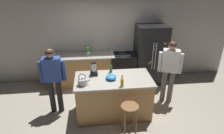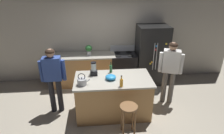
{
  "view_description": "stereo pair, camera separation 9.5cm",
  "coord_description": "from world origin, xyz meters",
  "px_view_note": "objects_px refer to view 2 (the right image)",
  "views": [
    {
      "loc": [
        -0.46,
        -3.82,
        3.01
      ],
      "look_at": [
        0.0,
        0.3,
        1.1
      ],
      "focal_mm": 30.74,
      "sensor_mm": 36.0,
      "label": 1
    },
    {
      "loc": [
        -0.36,
        -3.83,
        3.01
      ],
      "look_at": [
        0.0,
        0.3,
        1.1
      ],
      "focal_mm": 30.74,
      "sensor_mm": 36.0,
      "label": 2
    }
  ],
  "objects_px": {
    "person_by_sink_right": "(170,68)",
    "bar_stool": "(128,113)",
    "refrigerator": "(151,55)",
    "blender_appliance": "(94,69)",
    "kitchen_island": "(113,96)",
    "mixing_bowl": "(111,77)",
    "bottle_soda": "(121,83)",
    "tea_kettle": "(82,81)",
    "person_by_island_left": "(53,75)",
    "bottle_olive_oil": "(111,69)",
    "potted_plant": "(89,49)",
    "stove_range": "(123,68)"
  },
  "relations": [
    {
      "from": "person_by_island_left",
      "to": "bottle_olive_oil",
      "type": "xyz_separation_m",
      "value": [
        1.35,
        0.11,
        0.06
      ]
    },
    {
      "from": "blender_appliance",
      "to": "tea_kettle",
      "type": "bearing_deg",
      "value": -119.42
    },
    {
      "from": "person_by_sink_right",
      "to": "kitchen_island",
      "type": "bearing_deg",
      "value": -166.59
    },
    {
      "from": "blender_appliance",
      "to": "bottle_olive_oil",
      "type": "relative_size",
      "value": 1.16
    },
    {
      "from": "bar_stool",
      "to": "mixing_bowl",
      "type": "distance_m",
      "value": 0.89
    },
    {
      "from": "refrigerator",
      "to": "tea_kettle",
      "type": "distance_m",
      "value": 2.64
    },
    {
      "from": "stove_range",
      "to": "blender_appliance",
      "type": "distance_m",
      "value": 1.68
    },
    {
      "from": "kitchen_island",
      "to": "tea_kettle",
      "type": "height_order",
      "value": "tea_kettle"
    },
    {
      "from": "blender_appliance",
      "to": "bottle_olive_oil",
      "type": "bearing_deg",
      "value": 12.06
    },
    {
      "from": "person_by_sink_right",
      "to": "bar_stool",
      "type": "height_order",
      "value": "person_by_sink_right"
    },
    {
      "from": "bar_stool",
      "to": "blender_appliance",
      "type": "relative_size",
      "value": 2.23
    },
    {
      "from": "stove_range",
      "to": "bottle_soda",
      "type": "distance_m",
      "value": 2.0
    },
    {
      "from": "blender_appliance",
      "to": "tea_kettle",
      "type": "relative_size",
      "value": 1.16
    },
    {
      "from": "stove_range",
      "to": "potted_plant",
      "type": "relative_size",
      "value": 3.78
    },
    {
      "from": "blender_appliance",
      "to": "bottle_olive_oil",
      "type": "height_order",
      "value": "blender_appliance"
    },
    {
      "from": "stove_range",
      "to": "bottle_olive_oil",
      "type": "relative_size",
      "value": 4.11
    },
    {
      "from": "potted_plant",
      "to": "stove_range",
      "type": "bearing_deg",
      "value": -1.42
    },
    {
      "from": "person_by_sink_right",
      "to": "tea_kettle",
      "type": "bearing_deg",
      "value": -165.29
    },
    {
      "from": "bottle_soda",
      "to": "tea_kettle",
      "type": "bearing_deg",
      "value": 169.48
    },
    {
      "from": "refrigerator",
      "to": "blender_appliance",
      "type": "height_order",
      "value": "refrigerator"
    },
    {
      "from": "bar_stool",
      "to": "bottle_soda",
      "type": "bearing_deg",
      "value": 105.98
    },
    {
      "from": "tea_kettle",
      "to": "person_by_island_left",
      "type": "bearing_deg",
      "value": 148.31
    },
    {
      "from": "person_by_island_left",
      "to": "bottle_soda",
      "type": "xyz_separation_m",
      "value": [
        1.51,
        -0.58,
        0.05
      ]
    },
    {
      "from": "potted_plant",
      "to": "mixing_bowl",
      "type": "xyz_separation_m",
      "value": [
        0.52,
        -1.59,
        -0.12
      ]
    },
    {
      "from": "stove_range",
      "to": "blender_appliance",
      "type": "height_order",
      "value": "blender_appliance"
    },
    {
      "from": "refrigerator",
      "to": "mixing_bowl",
      "type": "distance_m",
      "value": 2.06
    },
    {
      "from": "mixing_bowl",
      "to": "tea_kettle",
      "type": "distance_m",
      "value": 0.65
    },
    {
      "from": "kitchen_island",
      "to": "potted_plant",
      "type": "bearing_deg",
      "value": 110.44
    },
    {
      "from": "kitchen_island",
      "to": "stove_range",
      "type": "height_order",
      "value": "stove_range"
    },
    {
      "from": "tea_kettle",
      "to": "potted_plant",
      "type": "bearing_deg",
      "value": 86.43
    },
    {
      "from": "person_by_sink_right",
      "to": "bar_stool",
      "type": "xyz_separation_m",
      "value": [
        -1.22,
        -1.09,
        -0.46
      ]
    },
    {
      "from": "kitchen_island",
      "to": "bar_stool",
      "type": "xyz_separation_m",
      "value": [
        0.24,
        -0.74,
        0.07
      ]
    },
    {
      "from": "kitchen_island",
      "to": "refrigerator",
      "type": "distance_m",
      "value": 2.04
    },
    {
      "from": "bar_stool",
      "to": "potted_plant",
      "type": "xyz_separation_m",
      "value": [
        -0.82,
        2.29,
        0.58
      ]
    },
    {
      "from": "tea_kettle",
      "to": "bar_stool",
      "type": "bearing_deg",
      "value": -29.4
    },
    {
      "from": "person_by_island_left",
      "to": "tea_kettle",
      "type": "relative_size",
      "value": 5.95
    },
    {
      "from": "person_by_sink_right",
      "to": "mixing_bowl",
      "type": "relative_size",
      "value": 6.88
    },
    {
      "from": "person_by_sink_right",
      "to": "bottle_olive_oil",
      "type": "distance_m",
      "value": 1.49
    },
    {
      "from": "refrigerator",
      "to": "potted_plant",
      "type": "distance_m",
      "value": 1.9
    },
    {
      "from": "tea_kettle",
      "to": "person_by_sink_right",
      "type": "bearing_deg",
      "value": 14.71
    },
    {
      "from": "person_by_island_left",
      "to": "potted_plant",
      "type": "bearing_deg",
      "value": 59.37
    },
    {
      "from": "stove_range",
      "to": "bottle_olive_oil",
      "type": "distance_m",
      "value": 1.42
    },
    {
      "from": "mixing_bowl",
      "to": "tea_kettle",
      "type": "height_order",
      "value": "tea_kettle"
    },
    {
      "from": "kitchen_island",
      "to": "mixing_bowl",
      "type": "relative_size",
      "value": 7.28
    },
    {
      "from": "bar_stool",
      "to": "bottle_olive_oil",
      "type": "relative_size",
      "value": 2.59
    },
    {
      "from": "person_by_sink_right",
      "to": "bar_stool",
      "type": "relative_size",
      "value": 2.33
    },
    {
      "from": "refrigerator",
      "to": "bottle_soda",
      "type": "height_order",
      "value": "refrigerator"
    },
    {
      "from": "potted_plant",
      "to": "bottle_soda",
      "type": "distance_m",
      "value": 2.05
    },
    {
      "from": "person_by_island_left",
      "to": "bar_stool",
      "type": "bearing_deg",
      "value": -30.39
    },
    {
      "from": "refrigerator",
      "to": "blender_appliance",
      "type": "distance_m",
      "value": 2.16
    }
  ]
}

